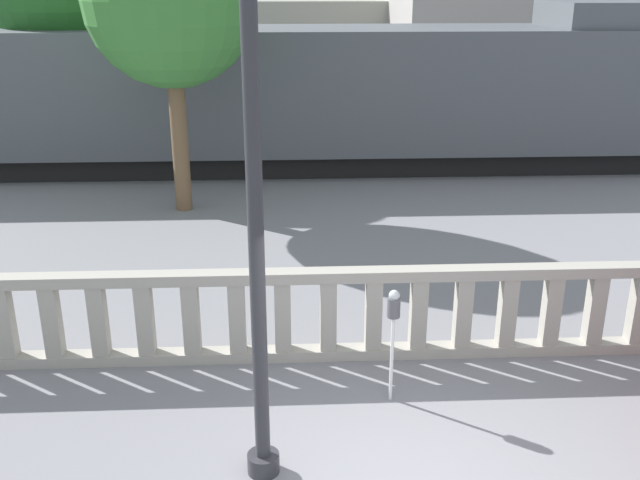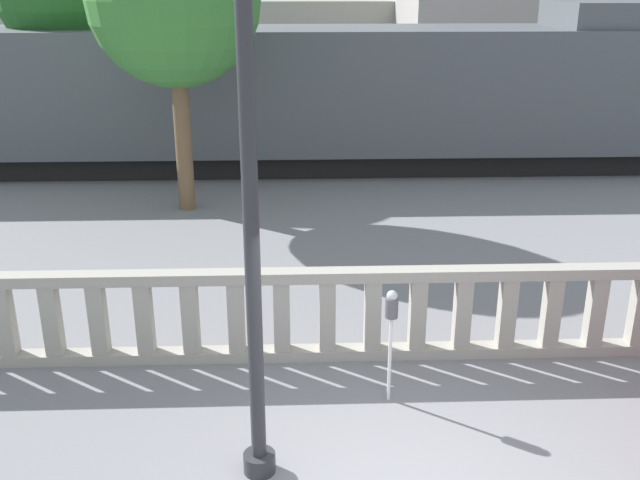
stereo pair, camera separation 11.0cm
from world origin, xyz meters
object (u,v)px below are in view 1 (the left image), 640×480
object	(u,v)px
train_far	(263,42)
lamppost	(253,144)
train_near	(159,97)
parking_meter	(393,315)
tree_left	(170,1)

from	to	relation	value
train_far	lamppost	bearing A→B (deg)	-88.62
train_near	train_far	distance (m)	14.45
parking_meter	train_far	size ratio (longest dim) A/B	0.06
lamppost	train_near	world-z (taller)	lamppost
lamppost	train_far	size ratio (longest dim) A/B	0.25
train_near	tree_left	size ratio (longest dim) A/B	4.40
parking_meter	train_near	world-z (taller)	train_near
tree_left	parking_meter	bearing A→B (deg)	-65.86
lamppost	train_far	distance (m)	26.41
lamppost	parking_meter	world-z (taller)	lamppost
lamppost	train_far	xyz separation A→B (m)	(-0.63, 26.36, -1.35)
train_far	tree_left	size ratio (longest dim) A/B	3.85
train_far	parking_meter	bearing A→B (deg)	-85.31
train_near	lamppost	bearing A→B (deg)	-76.77
lamppost	train_near	distance (m)	12.50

